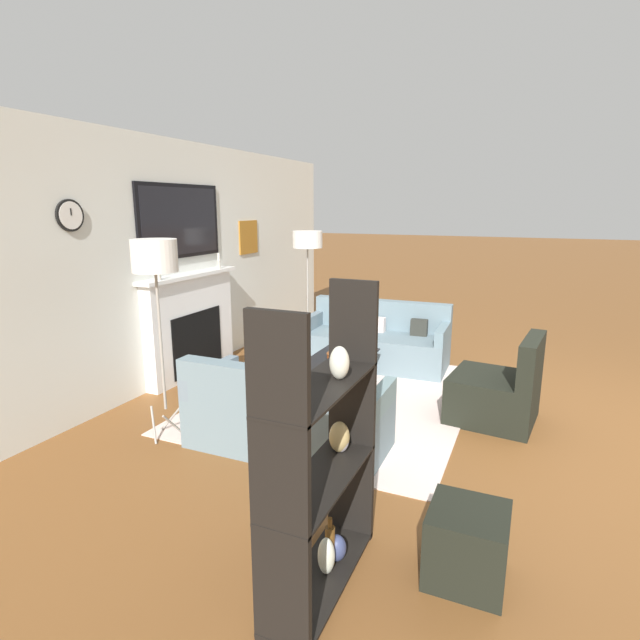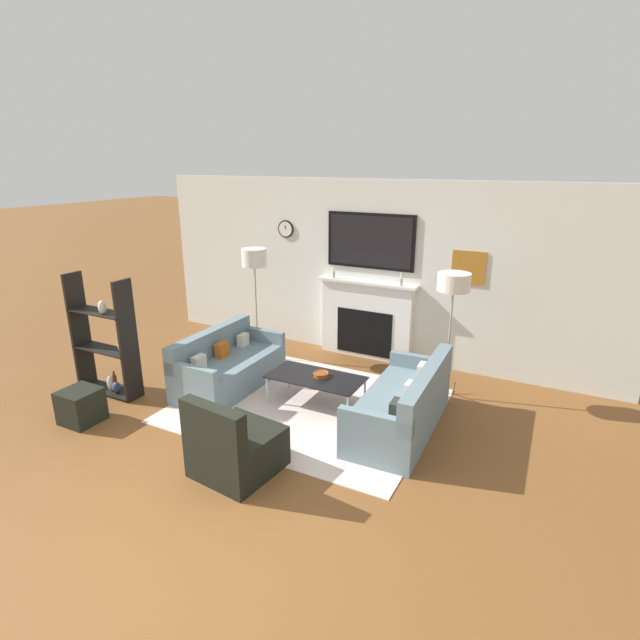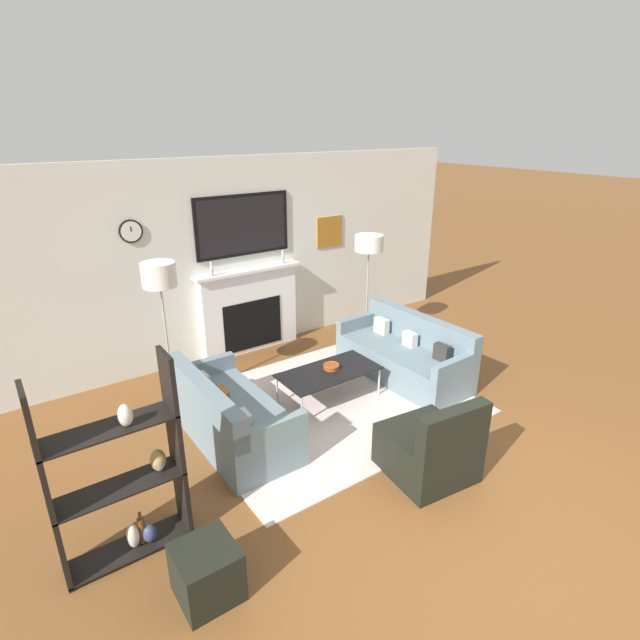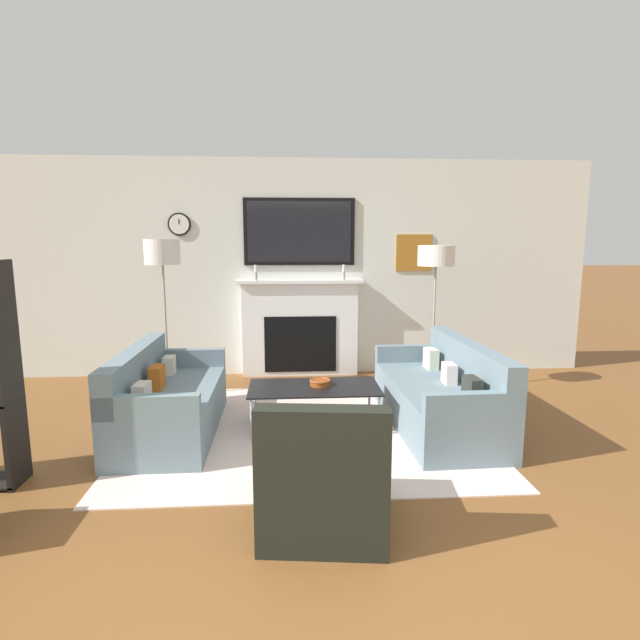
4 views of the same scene
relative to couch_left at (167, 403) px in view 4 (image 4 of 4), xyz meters
name	(u,v)px [view 4 (image 4 of 4)]	position (x,y,z in m)	size (l,w,h in m)	color
fireplace_wall	(300,277)	(1.24, 1.99, 0.96)	(7.41, 0.28, 2.70)	silver
area_rug	(306,429)	(1.24, 0.00, -0.28)	(3.09, 2.56, 0.01)	beige
couch_left	(167,403)	(0.00, 0.00, 0.00)	(0.77, 1.63, 0.77)	slate
couch_right	(441,397)	(2.48, 0.00, 0.00)	(0.82, 1.81, 0.79)	slate
armchair	(324,484)	(1.28, -1.56, 0.00)	(0.81, 0.83, 0.84)	black
coffee_table	(314,389)	(1.32, 0.08, 0.08)	(1.19, 0.60, 0.38)	black
decorative_bowl	(320,382)	(1.37, 0.11, 0.13)	(0.20, 0.20, 0.06)	#994118
floor_lamp_left	(162,255)	(-0.23, 1.05, 1.28)	(0.37, 0.37, 1.72)	#9E998E
floor_lamp_right	(436,258)	(2.71, 1.05, 1.23)	(0.40, 0.40, 1.66)	#9E998E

